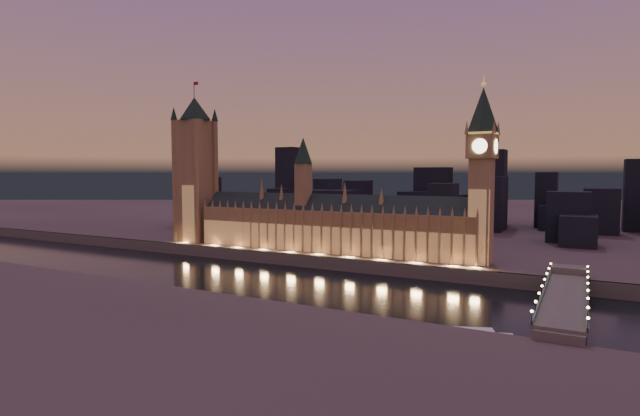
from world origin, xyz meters
The scene contains 9 objects.
ground_plane centered at (0.00, 0.00, 0.00)m, with size 2000.00×2000.00×0.00m, color black.
north_bank centered at (0.00, 520.00, 4.00)m, with size 2000.00×960.00×8.00m, color #3D362F.
embankment_wall centered at (0.00, 41.00, 4.00)m, with size 2000.00×2.50×8.00m, color #555656.
palace_of_westminster centered at (7.13, 61.74, 26.37)m, with size 202.00×22.29×78.00m.
victoria_tower centered at (-110.00, 61.93, 69.77)m, with size 31.68×31.68×124.36m.
elizabeth_tower centered at (108.00, 61.92, 68.92)m, with size 18.00×18.00×109.25m.
westminster_bridge centered at (155.54, -3.45, 5.99)m, with size 17.65×113.00×15.90m.
river_boat centered at (121.95, -58.00, 1.56)m, with size 50.95×28.94×4.50m.
city_backdrop centered at (28.21, 249.15, 31.38)m, with size 475.63×215.63×85.62m.
Camera 1 is at (161.95, -238.55, 61.28)m, focal length 28.00 mm.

